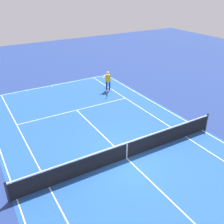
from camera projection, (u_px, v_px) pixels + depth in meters
ground_plane at (127, 158)px, 13.31m from camera, size 60.00×60.00×0.00m
court_slab at (127, 158)px, 13.31m from camera, size 24.20×11.40×0.00m
court_line_markings at (127, 158)px, 13.31m from camera, size 23.85×11.05×0.01m
tennis_net at (127, 150)px, 13.08m from camera, size 0.10×11.70×1.08m
tennis_player_near at (108, 80)px, 21.00m from camera, size 1.15×0.75×1.70m
tennis_ball at (96, 114)px, 17.58m from camera, size 0.07×0.07×0.07m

